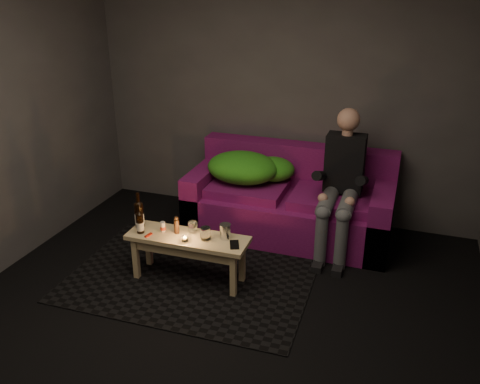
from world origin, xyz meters
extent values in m
plane|color=black|center=(0.00, 0.00, 0.00)|extent=(4.50, 4.50, 0.00)
plane|color=#454245|center=(0.00, 2.25, 1.30)|extent=(4.00, 0.00, 4.00)
cube|color=black|center=(-0.39, 0.72, 0.00)|extent=(2.06, 1.52, 0.01)
cube|color=#670D52|center=(0.20, 1.77, 0.21)|extent=(1.96, 0.88, 0.41)
cube|color=#670D52|center=(0.20, 2.10, 0.63)|extent=(1.96, 0.22, 0.43)
cube|color=#670D52|center=(-0.68, 1.77, 0.30)|extent=(0.20, 0.88, 0.61)
cube|color=#670D52|center=(1.08, 1.77, 0.30)|extent=(0.20, 0.88, 0.61)
cube|color=#670D52|center=(-0.21, 1.72, 0.45)|extent=(0.74, 0.59, 0.10)
cube|color=#670D52|center=(0.61, 1.72, 0.45)|extent=(0.74, 0.59, 0.10)
ellipsoid|color=#2E8818|center=(-0.28, 1.77, 0.65)|extent=(0.71, 0.55, 0.29)
ellipsoid|color=#2E8818|center=(-0.01, 1.91, 0.62)|extent=(0.43, 0.35, 0.24)
ellipsoid|color=#2E8818|center=(-0.50, 1.89, 0.58)|extent=(0.31, 0.26, 0.16)
cube|color=black|center=(0.70, 1.82, 0.80)|extent=(0.35, 0.22, 0.54)
sphere|color=tan|center=(0.70, 1.82, 1.21)|extent=(0.21, 0.21, 0.21)
cylinder|color=#52565D|center=(0.61, 1.51, 0.52)|extent=(0.14, 0.49, 0.14)
cylinder|color=#52565D|center=(0.79, 1.51, 0.52)|extent=(0.14, 0.49, 0.14)
cylinder|color=#52565D|center=(0.61, 1.28, 0.25)|extent=(0.11, 0.11, 0.50)
cylinder|color=#52565D|center=(0.79, 1.28, 0.25)|extent=(0.11, 0.11, 0.50)
cube|color=black|center=(0.61, 1.22, 0.03)|extent=(0.09, 0.22, 0.06)
cube|color=black|center=(0.79, 1.22, 0.03)|extent=(0.09, 0.22, 0.06)
cube|color=#E0BF83|center=(-0.39, 0.67, 0.40)|extent=(1.02, 0.34, 0.04)
cube|color=#E0BF83|center=(-0.39, 0.67, 0.33)|extent=(0.89, 0.27, 0.09)
cube|color=#E0BF83|center=(-0.82, 0.55, 0.19)|extent=(0.05, 0.05, 0.38)
cube|color=#E0BF83|center=(-0.83, 0.78, 0.19)|extent=(0.05, 0.05, 0.38)
cube|color=#E0BF83|center=(0.05, 0.57, 0.19)|extent=(0.05, 0.05, 0.38)
cube|color=#E0BF83|center=(0.04, 0.80, 0.19)|extent=(0.05, 0.05, 0.38)
cylinder|color=black|center=(-0.85, 0.70, 0.52)|extent=(0.08, 0.08, 0.21)
cylinder|color=white|center=(-0.85, 0.70, 0.49)|extent=(0.08, 0.08, 0.09)
cone|color=black|center=(-0.85, 0.70, 0.65)|extent=(0.08, 0.08, 0.03)
cylinder|color=black|center=(-0.85, 0.70, 0.68)|extent=(0.03, 0.03, 0.10)
cylinder|color=black|center=(-0.79, 0.61, 0.50)|extent=(0.06, 0.06, 0.17)
cylinder|color=white|center=(-0.79, 0.61, 0.48)|extent=(0.06, 0.06, 0.07)
cone|color=black|center=(-0.79, 0.61, 0.60)|extent=(0.06, 0.06, 0.03)
cylinder|color=black|center=(-0.79, 0.61, 0.63)|extent=(0.02, 0.02, 0.08)
cylinder|color=silver|center=(-0.62, 0.68, 0.46)|extent=(0.04, 0.04, 0.09)
cylinder|color=black|center=(-0.50, 0.70, 0.48)|extent=(0.05, 0.05, 0.12)
cylinder|color=white|center=(-0.38, 0.76, 0.46)|extent=(0.08, 0.08, 0.09)
cylinder|color=white|center=(-0.38, 0.59, 0.44)|extent=(0.06, 0.06, 0.04)
sphere|color=orange|center=(-0.38, 0.59, 0.45)|extent=(0.02, 0.02, 0.02)
cylinder|color=white|center=(-0.23, 0.67, 0.47)|extent=(0.10, 0.10, 0.10)
cylinder|color=silver|center=(-0.08, 0.74, 0.48)|extent=(0.10, 0.10, 0.13)
cube|color=black|center=(0.02, 0.66, 0.42)|extent=(0.12, 0.16, 0.01)
cube|color=#B51C0B|center=(-0.70, 0.58, 0.42)|extent=(0.04, 0.08, 0.01)
camera|label=1|loc=(1.23, -2.68, 2.39)|focal=38.00mm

